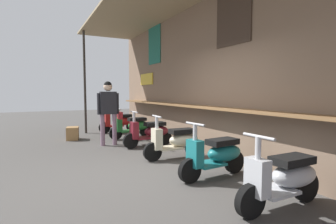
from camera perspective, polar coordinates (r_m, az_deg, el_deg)
name	(u,v)px	position (r m, az deg, el deg)	size (l,w,h in m)	color
ground_plane	(143,174)	(4.71, -5.52, -13.61)	(34.84, 34.84, 0.00)	#474442
market_stall_facade	(228,60)	(5.51, 13.18, 11.11)	(12.44, 2.32, 3.87)	#7F6651
scooter_red	(121,122)	(9.47, -10.49, -2.12)	(0.46, 1.40, 0.97)	red
scooter_green	(134,126)	(8.18, -7.66, -3.12)	(0.46, 1.40, 0.97)	#237533
scooter_maroon	(151,132)	(6.93, -3.80, -4.46)	(0.46, 1.40, 0.97)	maroon
scooter_cream	(177,141)	(5.67, 2.05, -6.44)	(0.47, 1.40, 0.97)	beige
scooter_teal	(217,155)	(4.55, 10.86, -9.27)	(0.49, 1.40, 0.97)	#197075
scooter_silver	(285,178)	(3.63, 24.59, -13.14)	(0.46, 1.40, 0.97)	#B2B5BA
shopper_with_handbag	(109,106)	(7.17, -13.03, 1.28)	(0.26, 0.68, 1.75)	gray
merchandise_crate	(73,133)	(8.42, -20.43, -4.47)	(0.43, 0.34, 0.39)	olive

